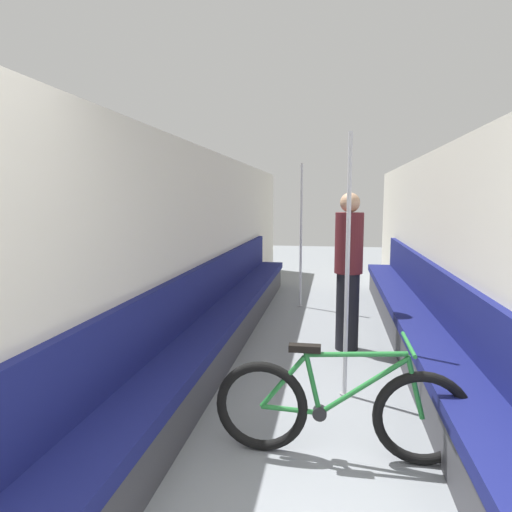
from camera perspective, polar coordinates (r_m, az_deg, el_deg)
The scene contains 8 objects.
wall_left at distance 5.18m, azimuth -6.39°, elevation 1.05°, with size 0.10×11.13×2.18m, color beige.
wall_right at distance 5.11m, azimuth 22.52°, elevation 0.47°, with size 0.10×11.13×2.18m, color beige.
bench_seat_row_left at distance 5.21m, azimuth -3.80°, elevation -7.63°, with size 0.45×7.06×0.95m.
bench_seat_row_right at distance 5.16m, azimuth 19.53°, elevation -8.19°, with size 0.45×7.06×0.95m.
bicycle at distance 3.07m, azimuth 10.37°, elevation -18.33°, with size 1.60×0.46×0.78m.
grab_pole_near at distance 6.89m, azimuth 5.64°, elevation 2.25°, with size 0.08×0.08×2.16m.
grab_pole_far at distance 3.78m, azimuth 11.34°, elevation -1.86°, with size 0.08×0.08×2.16m.
passenger_standing at distance 5.00m, azimuth 11.47°, elevation -1.69°, with size 0.30×0.30×1.70m.
Camera 1 is at (0.14, -0.98, 1.63)m, focal length 32.00 mm.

